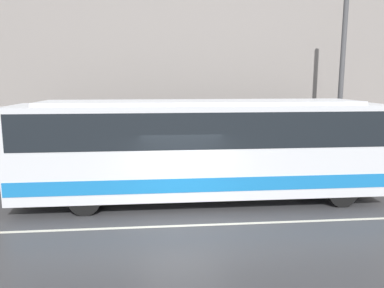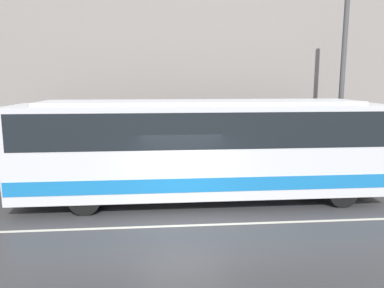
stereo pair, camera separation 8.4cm
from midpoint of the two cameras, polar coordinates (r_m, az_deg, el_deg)
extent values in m
plane|color=#38383A|center=(11.02, -1.38, -12.35)|extent=(60.00, 60.00, 0.00)
cube|color=gray|center=(16.22, -2.80, -4.89)|extent=(60.00, 2.99, 0.13)
cube|color=gray|center=(17.37, -3.20, 12.33)|extent=(60.00, 0.30, 9.90)
cube|color=#2D2B28|center=(17.43, -3.07, 0.07)|extent=(60.00, 0.06, 2.48)
cube|color=beige|center=(11.02, -1.38, -12.33)|extent=(54.00, 0.14, 0.01)
cube|color=silver|center=(12.77, 1.25, -0.64)|extent=(12.34, 2.49, 3.00)
cube|color=#1972BF|center=(12.98, 1.23, -4.77)|extent=(12.27, 2.52, 0.45)
cube|color=black|center=(12.66, 1.26, 2.70)|extent=(11.97, 2.51, 1.14)
cube|color=orange|center=(14.65, 25.87, 4.88)|extent=(0.12, 1.87, 0.28)
cube|color=silver|center=(12.59, 1.27, 6.36)|extent=(10.48, 2.12, 0.12)
cylinder|color=black|center=(13.40, 21.74, -6.79)|extent=(0.99, 0.28, 0.99)
cylinder|color=black|center=(15.29, 18.03, -4.59)|extent=(0.99, 0.28, 0.99)
cylinder|color=black|center=(12.17, -16.23, -8.12)|extent=(0.99, 0.28, 0.99)
cylinder|color=black|center=(14.23, -14.63, -5.47)|extent=(0.99, 0.28, 0.99)
cylinder|color=#4C4C4F|center=(16.75, 21.58, 7.86)|extent=(0.20, 0.20, 7.35)
camera|label=1|loc=(0.04, -90.19, -0.03)|focal=35.00mm
camera|label=2|loc=(0.04, 89.81, 0.03)|focal=35.00mm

